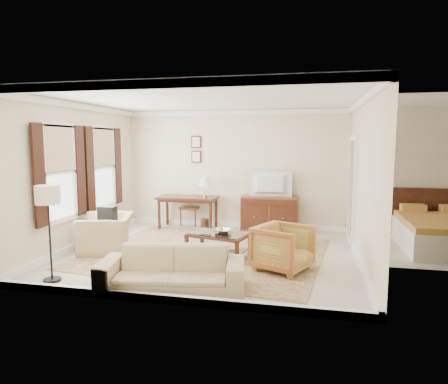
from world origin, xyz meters
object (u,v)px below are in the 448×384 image
at_px(writing_desk, 188,201).
at_px(sideboard, 270,213).
at_px(striped_armchair, 283,246).
at_px(club_armchair, 106,227).
at_px(sofa, 172,262).
at_px(tv, 270,176).
at_px(coffee_table, 218,239).

height_order(writing_desk, sideboard, sideboard).
xyz_separation_m(sideboard, striped_armchair, (0.53, -2.97, 0.01)).
bearing_deg(writing_desk, club_armchair, -112.06).
height_order(striped_armchair, sofa, striped_armchair).
relative_size(striped_armchair, sofa, 0.40).
bearing_deg(club_armchair, sideboard, 112.30).
xyz_separation_m(tv, club_armchair, (-2.93, -2.47, -0.84)).
distance_m(tv, sofa, 4.36).
xyz_separation_m(sideboard, coffee_table, (-0.69, -2.46, -0.06)).
bearing_deg(striped_armchair, tv, 34.55).
bearing_deg(sofa, striped_armchair, 29.45).
xyz_separation_m(club_armchair, sofa, (1.95, -1.69, -0.07)).
height_order(writing_desk, striped_armchair, striped_armchair).
height_order(tv, club_armchair, tv).
height_order(sideboard, striped_armchair, striped_armchair).
distance_m(sideboard, striped_armchair, 3.02).
relative_size(coffee_table, club_armchair, 1.11).
distance_m(striped_armchair, sofa, 1.93).
bearing_deg(club_armchair, striped_armchair, 64.08).
bearing_deg(tv, striped_armchair, 100.12).
xyz_separation_m(coffee_table, club_armchair, (-2.24, -0.02, 0.12)).
height_order(sideboard, coffee_table, sideboard).
bearing_deg(writing_desk, coffee_table, -60.34).
bearing_deg(striped_armchair, writing_desk, 66.47).
relative_size(coffee_table, sofa, 0.58).
relative_size(writing_desk, sideboard, 1.08).
bearing_deg(sideboard, tv, -90.00).
distance_m(coffee_table, striped_armchair, 1.32).
distance_m(coffee_table, club_armchair, 2.25).
bearing_deg(sofa, writing_desk, 95.01).
bearing_deg(striped_armchair, club_armchair, 106.53).
height_order(writing_desk, club_armchair, club_armchair).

